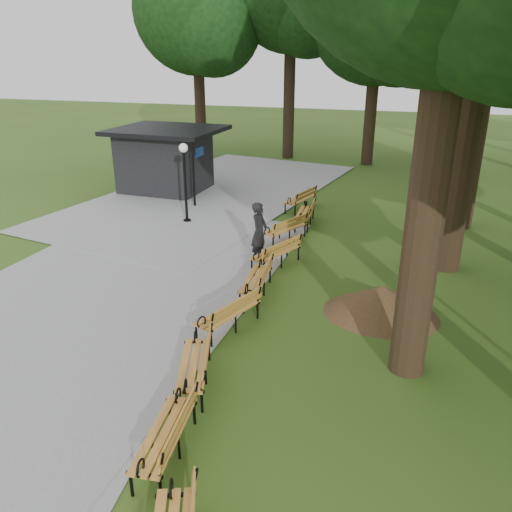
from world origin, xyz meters
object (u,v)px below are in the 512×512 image
(dirt_mound, at_px, (382,300))
(bench_7, at_px, (285,229))
(bench_3, at_px, (194,365))
(person, at_px, (259,232))
(bench_5, at_px, (256,279))
(bench_8, at_px, (305,213))
(bench_9, at_px, (300,199))
(bench_4, at_px, (228,313))
(lamp_post, at_px, (184,166))
(kiosk, at_px, (165,159))
(bench_6, at_px, (276,252))
(bench_2, at_px, (165,434))

(dirt_mound, bearing_deg, bench_7, 129.24)
(bench_3, bearing_deg, person, 167.86)
(person, bearing_deg, bench_5, -158.88)
(bench_8, distance_m, bench_9, 1.90)
(bench_4, distance_m, bench_5, 1.91)
(lamp_post, bearing_deg, kiosk, 125.24)
(kiosk, distance_m, bench_7, 8.42)
(bench_7, bearing_deg, bench_6, 33.70)
(bench_6, bearing_deg, bench_5, 24.24)
(dirt_mound, bearing_deg, bench_5, 177.78)
(bench_3, bearing_deg, bench_7, 164.41)
(dirt_mound, height_order, bench_9, bench_9)
(dirt_mound, xyz_separation_m, bench_7, (-3.49, 4.28, 0.06))
(bench_9, bearing_deg, bench_6, 21.09)
(bench_3, height_order, bench_9, same)
(bench_6, bearing_deg, bench_4, 23.24)
(bench_3, bearing_deg, bench_5, 162.58)
(lamp_post, relative_size, bench_3, 1.53)
(lamp_post, relative_size, bench_4, 1.53)
(bench_2, distance_m, bench_9, 13.81)
(lamp_post, xyz_separation_m, bench_4, (4.18, -6.97, -1.68))
(kiosk, distance_m, bench_8, 7.73)
(bench_4, relative_size, bench_8, 1.00)
(bench_4, height_order, bench_6, same)
(bench_3, bearing_deg, bench_4, 164.64)
(person, relative_size, bench_6, 0.97)
(kiosk, height_order, bench_8, kiosk)
(dirt_mound, distance_m, bench_4, 3.74)
(person, distance_m, bench_2, 8.25)
(person, relative_size, bench_2, 0.97)
(bench_5, xyz_separation_m, bench_8, (-0.00, 6.05, 0.00))
(bench_9, bearing_deg, bench_7, 20.03)
(bench_2, bearing_deg, bench_8, 175.07)
(bench_4, bearing_deg, dirt_mound, 138.93)
(lamp_post, distance_m, bench_6, 5.50)
(bench_2, distance_m, bench_5, 5.93)
(kiosk, height_order, bench_3, kiosk)
(person, relative_size, lamp_post, 0.63)
(bench_4, bearing_deg, bench_9, -156.63)
(person, bearing_deg, bench_8, -2.38)
(kiosk, distance_m, bench_3, 14.91)
(dirt_mound, distance_m, bench_7, 5.52)
(person, xyz_separation_m, kiosk, (-6.47, 6.78, 0.50))
(bench_7, bearing_deg, bench_4, 28.29)
(bench_4, relative_size, bench_6, 1.00)
(dirt_mound, height_order, bench_6, bench_6)
(person, height_order, bench_7, person)
(person, distance_m, bench_6, 0.81)
(dirt_mound, distance_m, bench_2, 6.46)
(dirt_mound, xyz_separation_m, bench_4, (-3.28, -1.78, 0.06))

